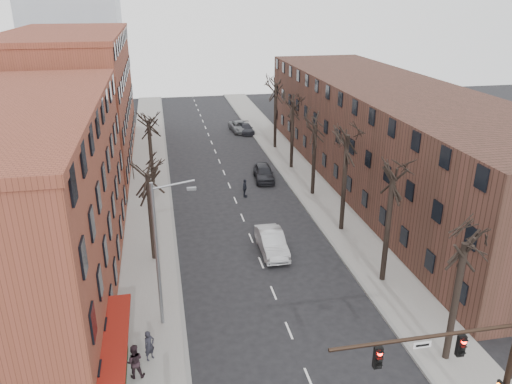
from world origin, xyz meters
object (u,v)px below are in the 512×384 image
parked_car_near (264,173)px  parked_car_mid (246,128)px  pedestrian_a (149,346)px  silver_sedan (272,242)px

parked_car_near → parked_car_mid: size_ratio=1.08×
parked_car_near → pedestrian_a: 28.50m
parked_car_near → silver_sedan: bearing=-94.6°
parked_car_near → pedestrian_a: size_ratio=2.76×
silver_sedan → parked_car_mid: bearing=83.1°
silver_sedan → parked_car_mid: (4.19, 34.46, -0.19)m
silver_sedan → parked_car_mid: 34.72m
parked_car_near → pedestrian_a: pedestrian_a is taller
silver_sedan → parked_car_mid: size_ratio=1.15×
silver_sedan → parked_car_near: bearing=80.2°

